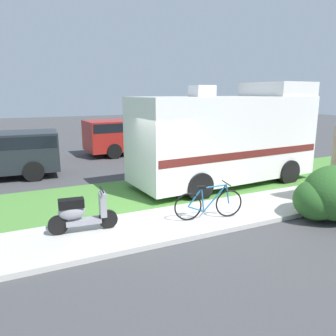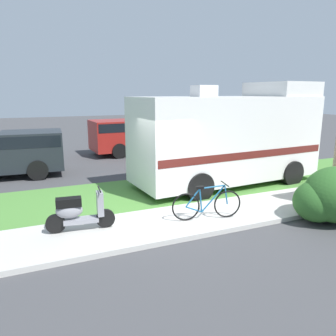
{
  "view_description": "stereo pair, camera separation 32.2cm",
  "coord_description": "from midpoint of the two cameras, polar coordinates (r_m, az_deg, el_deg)",
  "views": [
    {
      "loc": [
        -3.45,
        -8.15,
        3.23
      ],
      "look_at": [
        0.58,
        0.3,
        1.1
      ],
      "focal_mm": 35.38,
      "sensor_mm": 36.0,
      "label": 1
    },
    {
      "loc": [
        -3.15,
        -8.28,
        3.23
      ],
      "look_at": [
        0.58,
        0.3,
        1.1
      ],
      "focal_mm": 35.38,
      "sensor_mm": 36.0,
      "label": 2
    }
  ],
  "objects": [
    {
      "name": "ground_plane",
      "position": [
        9.42,
        -1.55,
        -7.23
      ],
      "size": [
        80.0,
        80.0,
        0.0
      ],
      "primitive_type": "plane",
      "color": "#424244"
    },
    {
      "name": "sidewalk",
      "position": [
        8.38,
        1.57,
        -9.43
      ],
      "size": [
        24.0,
        2.0,
        0.12
      ],
      "color": "beige",
      "rests_on": "ground"
    },
    {
      "name": "grass_strip",
      "position": [
        10.74,
        -4.56,
        -4.49
      ],
      "size": [
        24.0,
        3.4,
        0.08
      ],
      "color": "#4C8438",
      "rests_on": "ground"
    },
    {
      "name": "motorhome_rv",
      "position": [
        11.82,
        11.28,
        5.26
      ],
      "size": [
        6.75,
        2.86,
        3.61
      ],
      "color": "silver",
      "rests_on": "ground"
    },
    {
      "name": "scooter",
      "position": [
        7.87,
        -14.14,
        -7.28
      ],
      "size": [
        1.56,
        0.5,
        0.97
      ],
      "color": "black",
      "rests_on": "ground"
    },
    {
      "name": "bicycle",
      "position": [
        8.4,
        7.81,
        -6.17
      ],
      "size": [
        1.77,
        0.55,
        0.91
      ],
      "color": "black",
      "rests_on": "ground"
    },
    {
      "name": "pickup_truck_near",
      "position": [
        14.23,
        -25.16,
        2.35
      ],
      "size": [
        5.19,
        2.38,
        1.75
      ],
      "color": "#1E2328",
      "rests_on": "ground"
    },
    {
      "name": "pickup_truck_far",
      "position": [
        17.99,
        -5.63,
        5.57
      ],
      "size": [
        5.75,
        2.42,
        1.83
      ],
      "color": "maroon",
      "rests_on": "ground"
    },
    {
      "name": "bush_by_porch",
      "position": [
        9.38,
        27.59,
        -4.54
      ],
      "size": [
        1.99,
        1.49,
        1.41
      ],
      "color": "#2D6026",
      "rests_on": "ground"
    }
  ]
}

